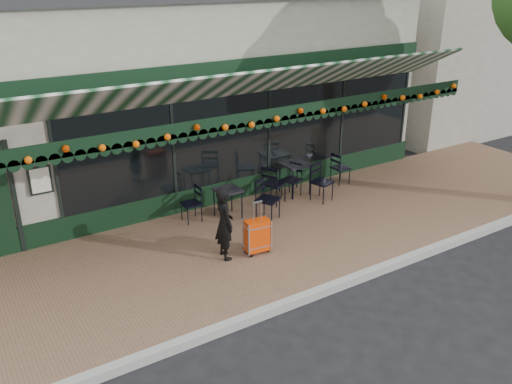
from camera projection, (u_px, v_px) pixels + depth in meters
ground at (327, 290)px, 9.34m from camera, size 80.00×80.00×0.00m
sidewalk at (264, 240)px, 10.88m from camera, size 18.00×4.00×0.15m
curb at (330, 288)px, 9.25m from camera, size 18.00×0.16×0.15m
restaurant_building at (147, 83)px, 14.59m from camera, size 12.00×9.60×4.50m
neighbor_building_right at (460, 44)px, 21.08m from camera, size 12.00×8.00×4.80m
woman at (224, 223)px, 9.84m from camera, size 0.39×0.54×1.38m
suitcase at (257, 236)px, 10.12m from camera, size 0.49×0.31×1.05m
cafe_table_a at (295, 166)px, 12.70m from camera, size 0.61×0.61×0.76m
cafe_table_b at (228, 192)px, 11.50m from camera, size 0.53×0.53×0.65m
chair_a_left at (291, 180)px, 12.64m from camera, size 0.51×0.51×0.80m
chair_a_right at (340, 168)px, 13.41m from camera, size 0.41×0.41×0.80m
chair_a_front at (322, 182)px, 12.40m from camera, size 0.54×0.54×0.88m
chair_b_left at (191, 204)px, 11.40m from camera, size 0.40×0.40×0.78m
chair_b_right at (274, 184)px, 12.26m from camera, size 0.61×0.61×0.92m
chair_b_front at (268, 200)px, 11.44m from camera, size 0.61×0.61×0.90m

